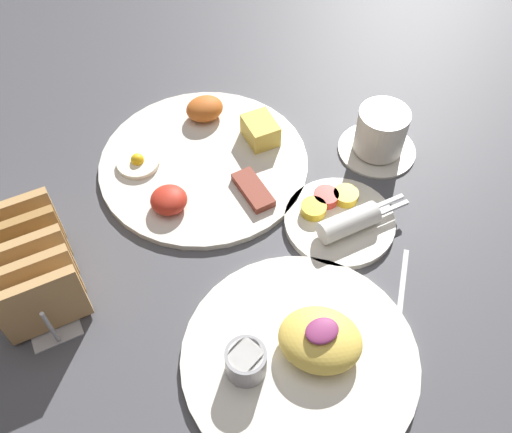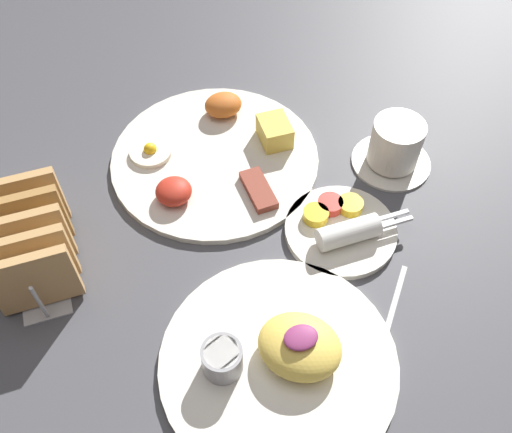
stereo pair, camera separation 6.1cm
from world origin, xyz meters
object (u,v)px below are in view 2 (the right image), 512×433
Objects in this scene: plate_condiments at (342,228)px; toast_rack at (30,242)px; coffee_cup at (395,146)px; plate_foreground at (280,357)px; plate_breakfast at (216,155)px.

toast_rack is at bearing 168.15° from plate_condiments.
toast_rack is at bearing -178.65° from coffee_cup.
plate_condiments is 1.42× the size of coffee_cup.
toast_rack is (-0.25, 0.23, 0.03)m from plate_foreground.
toast_rack is at bearing 137.10° from plate_foreground.
plate_breakfast is 1.12× the size of plate_foreground.
plate_breakfast is 0.23m from plate_condiments.
coffee_cup reaches higher than plate_condiments.
toast_rack is (-0.40, 0.08, 0.04)m from plate_condiments.
plate_breakfast is 2.63× the size of coffee_cup.
coffee_cup reaches higher than plate_breakfast.
plate_foreground is at bearing -137.94° from coffee_cup.
plate_condiments is at bearing -57.03° from plate_breakfast.
plate_breakfast is 0.34m from plate_foreground.
plate_breakfast reaches higher than plate_condiments.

